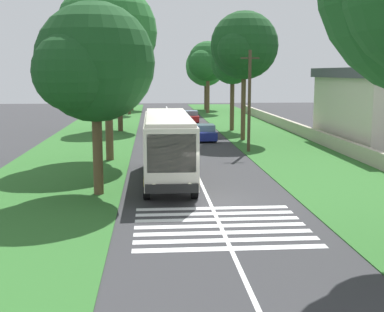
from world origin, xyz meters
TOP-DOWN VIEW (x-y plane):
  - ground at (0.00, 0.00)m, footprint 160.00×160.00m
  - grass_verge_left at (15.00, 8.20)m, footprint 120.00×8.00m
  - grass_verge_right at (15.00, -8.20)m, footprint 120.00×8.00m
  - centre_line at (15.00, 0.00)m, footprint 110.00×0.16m
  - coach_bus at (4.65, 1.80)m, footprint 11.16×2.62m
  - zebra_crossing at (-3.92, 0.00)m, footprint 5.85×6.80m
  - trailing_car_0 at (22.34, -2.09)m, footprint 4.30×1.78m
  - trailing_car_1 at (30.49, 1.70)m, footprint 4.30×1.78m
  - trailing_car_2 at (39.51, -2.09)m, footprint 4.30×1.78m
  - roadside_tree_left_0 at (51.81, 6.00)m, footprint 5.41×4.66m
  - roadside_tree_left_1 at (12.29, 5.74)m, footprint 8.31×6.70m
  - roadside_tree_left_2 at (1.96, 5.48)m, footprint 6.93×5.73m
  - roadside_tree_left_3 at (60.29, 5.96)m, footprint 7.93×6.64m
  - roadside_tree_left_4 at (30.18, 6.10)m, footprint 8.34×6.65m
  - roadside_tree_right_0 at (60.96, -5.94)m, footprint 7.87×6.52m
  - roadside_tree_right_1 at (22.32, -5.38)m, footprint 7.03×5.93m
  - roadside_tree_right_2 at (53.64, -5.53)m, footprint 7.31×5.93m
  - roadside_tree_right_4 at (30.19, -5.63)m, footprint 5.46×4.58m
  - utility_pole at (15.20, -4.70)m, footprint 0.24×1.40m
  - roadside_wall at (20.00, -11.60)m, footprint 70.00×0.40m
  - roadside_building at (17.49, -16.30)m, footprint 13.64×8.22m

SIDE VIEW (x-z plane):
  - ground at x=0.00m, z-range 0.00..0.00m
  - zebra_crossing at x=-3.92m, z-range 0.00..0.01m
  - centre_line at x=15.00m, z-range 0.00..0.01m
  - grass_verge_left at x=15.00m, z-range 0.00..0.04m
  - grass_verge_right at x=15.00m, z-range 0.00..0.04m
  - roadside_wall at x=20.00m, z-range 0.04..1.09m
  - trailing_car_0 at x=22.34m, z-range -0.05..1.38m
  - trailing_car_1 at x=30.49m, z-range -0.05..1.38m
  - trailing_car_2 at x=39.51m, z-range -0.05..1.38m
  - coach_bus at x=4.65m, z-range 0.28..4.01m
  - roadside_building at x=17.49m, z-range 0.04..6.44m
  - utility_pole at x=15.20m, z-range 0.18..7.81m
  - roadside_tree_left_3 at x=60.29m, z-range 1.32..10.89m
  - roadside_tree_left_2 at x=1.96m, z-range 1.66..10.98m
  - roadside_tree_left_4 at x=30.18m, z-range 1.47..11.37m
  - roadside_tree_right_0 at x=60.96m, z-range 1.74..12.02m
  - roadside_tree_right_4 at x=30.19m, z-range 2.27..11.61m
  - roadside_tree_left_0 at x=51.81m, z-range 2.38..11.99m
  - roadside_tree_right_2 at x=53.64m, z-range 2.20..12.78m
  - roadside_tree_right_1 at x=22.32m, z-range 2.55..13.84m
  - roadside_tree_left_1 at x=12.29m, z-range 2.46..14.44m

